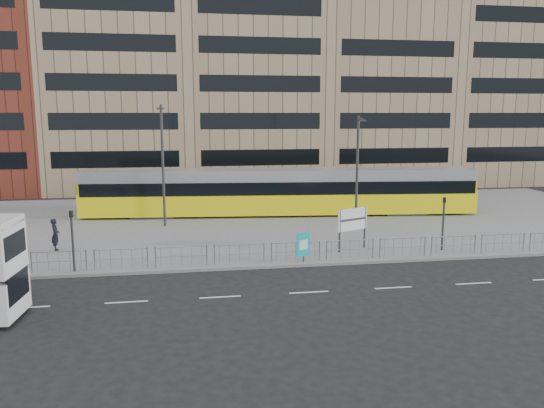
{
  "coord_description": "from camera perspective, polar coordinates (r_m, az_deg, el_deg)",
  "views": [
    {
      "loc": [
        -3.24,
        -26.3,
        7.98
      ],
      "look_at": [
        1.91,
        6.0,
        2.35
      ],
      "focal_mm": 35.0,
      "sensor_mm": 36.0,
      "label": 1
    }
  ],
  "objects": [
    {
      "name": "road_markings",
      "position": [
        24.06,
        1.64,
        -9.59
      ],
      "size": [
        62.0,
        0.12,
        0.01
      ],
      "primitive_type": "cube",
      "color": "white",
      "rests_on": "ground"
    },
    {
      "name": "station_sign",
      "position": [
        30.8,
        8.66,
        -1.85
      ],
      "size": [
        1.97,
        0.93,
        2.43
      ],
      "rotation": [
        0.0,
        0.0,
        0.42
      ],
      "color": "#2D2D30",
      "rests_on": "plaza"
    },
    {
      "name": "tram",
      "position": [
        41.15,
        0.91,
        1.32
      ],
      "size": [
        30.4,
        5.66,
        3.57
      ],
      "rotation": [
        0.0,
        0.0,
        -0.09
      ],
      "color": "#FFF00D",
      "rests_on": "plaza"
    },
    {
      "name": "lamp_post_west",
      "position": [
        37.35,
        -11.67,
        4.58
      ],
      "size": [
        0.45,
        1.04,
        8.41
      ],
      "color": "#2D2D30",
      "rests_on": "plaza"
    },
    {
      "name": "ad_panel",
      "position": [
        28.21,
        3.41,
        -4.42
      ],
      "size": [
        0.8,
        0.38,
        1.57
      ],
      "rotation": [
        0.0,
        0.0,
        0.39
      ],
      "color": "#2D2D30",
      "rests_on": "plaza"
    },
    {
      "name": "lamp_post_east",
      "position": [
        36.75,
        9.18,
        3.96
      ],
      "size": [
        0.45,
        1.04,
        7.64
      ],
      "color": "#2D2D30",
      "rests_on": "plaza"
    },
    {
      "name": "traffic_light_west",
      "position": [
        28.03,
        -20.7,
        -2.93
      ],
      "size": [
        0.23,
        0.25,
        3.1
      ],
      "rotation": [
        0.0,
        0.0,
        -0.42
      ],
      "color": "#2D2D30",
      "rests_on": "plaza"
    },
    {
      "name": "building_row",
      "position": [
        60.96,
        -4.67,
        14.38
      ],
      "size": [
        70.4,
        18.4,
        31.2
      ],
      "color": "maroon",
      "rests_on": "ground"
    },
    {
      "name": "pedestrian",
      "position": [
        32.85,
        -22.27,
        -3.08
      ],
      "size": [
        0.6,
        0.77,
        1.88
      ],
      "primitive_type": "imported",
      "rotation": [
        0.0,
        0.0,
        1.82
      ],
      "color": "black",
      "rests_on": "plaza"
    },
    {
      "name": "traffic_light_east",
      "position": [
        31.88,
        17.96,
        -1.3
      ],
      "size": [
        0.19,
        0.22,
        3.1
      ],
      "rotation": [
        0.0,
        0.0,
        -0.14
      ],
      "color": "#2D2D30",
      "rests_on": "plaza"
    },
    {
      "name": "plaza",
      "position": [
        39.24,
        -4.13,
        -1.88
      ],
      "size": [
        64.0,
        24.0,
        0.15
      ],
      "primitive_type": "cube",
      "color": "slate",
      "rests_on": "ground"
    },
    {
      "name": "pedestrian_barrier",
      "position": [
        28.19,
        1.96,
        -4.61
      ],
      "size": [
        32.07,
        0.07,
        1.1
      ],
      "color": "#919499",
      "rests_on": "plaza"
    },
    {
      "name": "ground",
      "position": [
        27.68,
        -1.96,
        -6.99
      ],
      "size": [
        120.0,
        120.0,
        0.0
      ],
      "primitive_type": "plane",
      "color": "black",
      "rests_on": "ground"
    },
    {
      "name": "kerb",
      "position": [
        27.7,
        -1.97,
        -6.82
      ],
      "size": [
        64.0,
        0.25,
        0.17
      ],
      "primitive_type": "cube",
      "color": "gray",
      "rests_on": "ground"
    }
  ]
}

